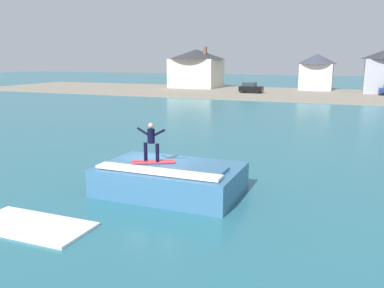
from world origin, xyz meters
TOP-DOWN VIEW (x-y plane):
  - ground_plane at (0.00, 0.00)m, footprint 260.00×260.00m
  - wave_crest at (1.14, -0.93)m, footprint 6.05×3.83m
  - surfboard at (0.44, -1.14)m, footprint 1.90×1.33m
  - surfer at (0.38, -1.15)m, footprint 1.34×0.32m
  - shoreline_bank at (0.00, 51.70)m, footprint 120.00×26.45m
  - car_near_shore at (-7.73, 50.24)m, footprint 3.88×2.21m
  - house_with_chimney at (-21.18, 59.47)m, footprint 11.30×11.30m
  - house_small_cottage at (1.82, 61.22)m, footprint 7.10×7.10m
  - whitewater_patch at (-1.82, -6.04)m, footprint 4.30×2.04m

SIDE VIEW (x-z plane):
  - ground_plane at x=0.00m, z-range 0.00..0.00m
  - shoreline_bank at x=0.00m, z-range 0.00..0.10m
  - whitewater_patch at x=-1.82m, z-range 0.00..0.10m
  - wave_crest at x=1.14m, z-range -0.04..1.32m
  - car_near_shore at x=-7.73m, z-range 0.02..1.88m
  - surfboard at x=0.44m, z-range 1.36..1.42m
  - surfer at x=0.38m, z-range 1.52..3.21m
  - house_small_cottage at x=1.82m, z-range 0.47..7.08m
  - house_with_chimney at x=-21.18m, z-range 0.17..8.19m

